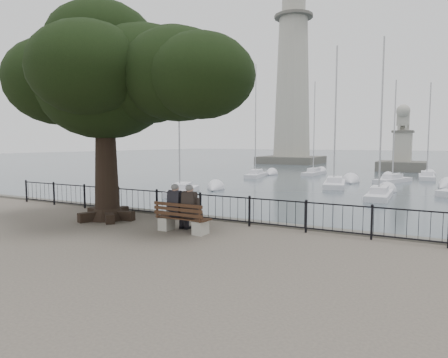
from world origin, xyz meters
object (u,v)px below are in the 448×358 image
Objects in this scene: person_right at (192,211)px; bench at (182,222)px; lighthouse at (292,89)px; person_left at (178,209)px; tree at (122,75)px; lion_monument at (402,154)px.

bench is at bearing -163.03° from person_right.
person_right is (0.32, 0.10, 0.38)m from bench.
lighthouse is at bearing 106.21° from person_right.
person_left is (-0.24, 0.11, 0.38)m from bench.
lion_monument is (5.51, 48.69, -4.02)m from tree.
lighthouse is 25.98m from lion_monument.
lighthouse reaches higher than lion_monument.
person_right is at bearing -73.79° from lighthouse.
lighthouse is (-17.82, 61.28, 11.94)m from person_right.
bench is 0.46m from person_left.
lion_monument reaches higher than person_left.
person_right is at bearing -92.54° from lion_monument.
person_left is 0.17× the size of lion_monument.
person_right reaches higher than bench.
bench is 0.06× the size of lighthouse.
tree is at bearing 171.11° from person_right.
person_right is 0.05× the size of lighthouse.
bench is at bearing -25.32° from person_left.
person_left is at bearing -93.20° from lion_monument.
bench is at bearing -11.65° from tree.
person_left reaches higher than bench.
lighthouse is at bearing 105.72° from person_left.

